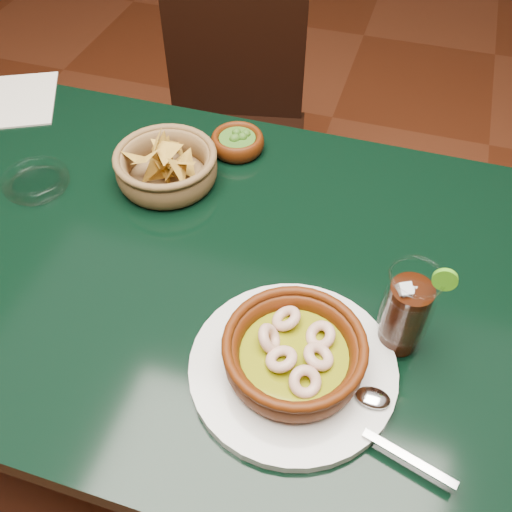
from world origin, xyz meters
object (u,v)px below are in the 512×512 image
(chip_basket, at_px, (166,166))
(cola_drink, at_px, (406,311))
(shrimp_plate, at_px, (294,358))
(dining_chair, at_px, (232,127))
(dining_table, at_px, (185,289))

(chip_basket, distance_m, cola_drink, 0.52)
(chip_basket, bearing_deg, shrimp_plate, -44.62)
(dining_chair, bearing_deg, dining_table, -77.24)
(cola_drink, bearing_deg, chip_basket, 153.27)
(shrimp_plate, relative_size, cola_drink, 2.21)
(dining_chair, xyz_separation_m, chip_basket, (0.07, -0.54, 0.29))
(shrimp_plate, height_order, chip_basket, chip_basket)
(cola_drink, bearing_deg, dining_table, 169.63)
(dining_table, xyz_separation_m, dining_chair, (-0.16, 0.71, -0.16))
(chip_basket, bearing_deg, cola_drink, -26.73)
(dining_chair, bearing_deg, shrimp_plate, -65.29)
(dining_table, height_order, dining_chair, dining_chair)
(dining_chair, distance_m, chip_basket, 0.62)
(shrimp_plate, xyz_separation_m, cola_drink, (0.13, 0.09, 0.04))
(shrimp_plate, bearing_deg, chip_basket, 135.38)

